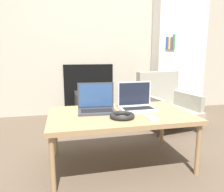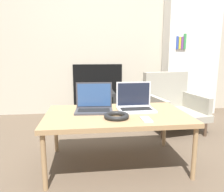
% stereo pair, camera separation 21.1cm
% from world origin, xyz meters
% --- Properties ---
extents(ground_plane, '(14.00, 14.00, 0.00)m').
position_xyz_m(ground_plane, '(0.00, 0.00, 0.00)').
color(ground_plane, brown).
extents(wall_back, '(7.00, 0.08, 2.60)m').
position_xyz_m(wall_back, '(-0.00, 1.98, 1.28)').
color(wall_back, '#B7AD99').
rests_on(wall_back, ground_plane).
extents(table, '(1.18, 0.71, 0.46)m').
position_xyz_m(table, '(0.00, 0.19, 0.42)').
color(table, '#9E7A51').
rests_on(table, ground_plane).
extents(laptop_left, '(0.33, 0.24, 0.24)m').
position_xyz_m(laptop_left, '(-0.18, 0.30, 0.51)').
color(laptop_left, '#38383D').
rests_on(laptop_left, table).
extents(laptop_right, '(0.32, 0.22, 0.24)m').
position_xyz_m(laptop_right, '(0.18, 0.30, 0.51)').
color(laptop_right, silver).
rests_on(laptop_right, table).
extents(headphones, '(0.20, 0.20, 0.04)m').
position_xyz_m(headphones, '(-0.02, 0.05, 0.48)').
color(headphones, black).
rests_on(headphones, table).
extents(phone, '(0.07, 0.15, 0.01)m').
position_xyz_m(phone, '(0.20, -0.02, 0.46)').
color(phone, silver).
rests_on(phone, table).
extents(tv, '(0.48, 0.44, 0.38)m').
position_xyz_m(tv, '(-0.05, 1.71, 0.19)').
color(tv, black).
rests_on(tv, ground_plane).
extents(armchair, '(0.72, 0.74, 0.71)m').
position_xyz_m(armchair, '(0.85, 1.08, 0.33)').
color(armchair, gray).
rests_on(armchair, ground_plane).
extents(bookshelf, '(0.82, 0.32, 1.86)m').
position_xyz_m(bookshelf, '(1.41, 1.78, 0.93)').
color(bookshelf, silver).
rests_on(bookshelf, ground_plane).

